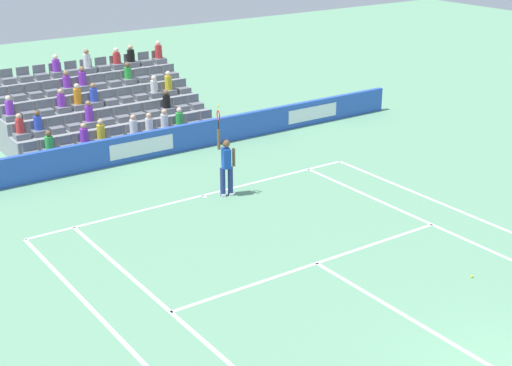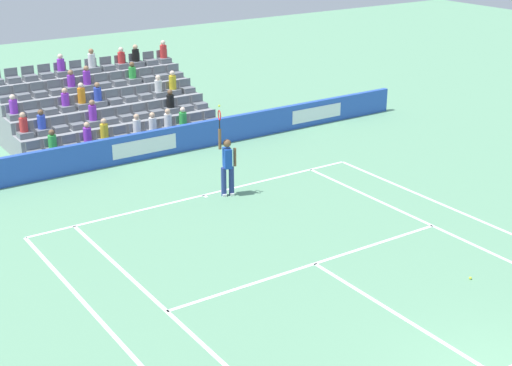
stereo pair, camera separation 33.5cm
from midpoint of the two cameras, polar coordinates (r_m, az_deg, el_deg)
line_baseline at (r=23.05m, az=-4.47°, el=-0.94°), size 10.97×0.10×0.01m
line_service at (r=18.93m, az=4.08°, el=-6.04°), size 8.23×0.10×0.01m
line_centre_service at (r=16.88m, az=10.98°, el=-10.00°), size 0.10×6.40×0.01m
line_singles_sideline_left at (r=16.59m, az=-6.26°, el=-10.29°), size 0.10×11.89×0.01m
line_singles_sideline_right at (r=21.25m, az=13.57°, el=-3.46°), size 0.10×11.89×0.01m
line_doubles_sideline_left at (r=16.10m, az=-10.62°, el=-11.63°), size 0.10×11.89×0.01m
line_doubles_sideline_right at (r=22.23m, az=15.95°, el=-2.59°), size 0.10×11.89×0.01m
line_centre_mark at (r=22.97m, az=-4.35°, el=-1.02°), size 0.10×0.20×0.01m
sponsor_barrier at (r=26.30m, az=-9.04°, el=2.75°), size 22.45×0.22×0.95m
tennis_player at (r=22.67m, az=-2.69°, el=1.38°), size 0.51×0.42×2.85m
stadium_stand at (r=29.31m, az=-12.18°, el=5.15°), size 7.44×4.75×3.01m
loose_tennis_ball at (r=18.87m, az=15.45°, el=-6.79°), size 0.07×0.07×0.07m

